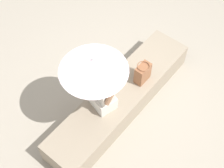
% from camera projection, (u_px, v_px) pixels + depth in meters
% --- Properties ---
extents(ground_plane, '(14.00, 14.00, 0.00)m').
position_uv_depth(ground_plane, '(120.00, 106.00, 5.19)').
color(ground_plane, '#9E9384').
extents(stone_bench, '(2.77, 0.63, 0.41)m').
position_uv_depth(stone_bench, '(120.00, 99.00, 5.03)').
color(stone_bench, gray).
rests_on(stone_bench, ground).
extents(person_seated, '(0.36, 0.51, 0.90)m').
position_uv_depth(person_seated, '(102.00, 89.00, 4.42)').
color(person_seated, beige).
rests_on(person_seated, stone_bench).
extents(parasol, '(0.88, 0.88, 1.05)m').
position_uv_depth(parasol, '(93.00, 65.00, 3.97)').
color(parasol, '#B7B7BC').
rests_on(parasol, stone_bench).
extents(handbag_black, '(0.25, 0.19, 0.33)m').
position_uv_depth(handbag_black, '(143.00, 73.00, 4.86)').
color(handbag_black, brown).
rests_on(handbag_black, stone_bench).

